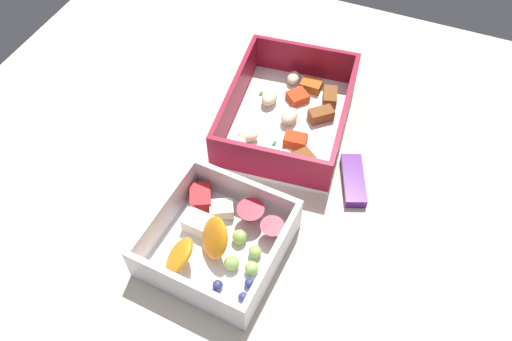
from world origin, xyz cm
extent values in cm
cube|color=beige|center=(0.00, 0.00, 1.00)|extent=(80.00, 80.00, 2.00)
cube|color=white|center=(-11.44, 1.78, 2.30)|extent=(20.82, 16.60, 0.60)
cube|color=maroon|center=(-20.72, 0.71, 5.04)|extent=(2.25, 14.46, 4.87)
cube|color=maroon|center=(-2.16, 2.85, 5.04)|extent=(2.25, 14.46, 4.87)
cube|color=maroon|center=(-12.24, 8.68, 5.04)|extent=(18.04, 2.67, 4.87)
cube|color=maroon|center=(-10.65, -5.12, 5.04)|extent=(18.04, 2.67, 4.87)
ellipsoid|color=beige|center=(-6.52, -1.53, 3.50)|extent=(2.79, 3.10, 1.28)
ellipsoid|color=beige|center=(-18.49, 0.14, 3.43)|extent=(2.54, 1.92, 1.18)
ellipsoid|color=beige|center=(-11.42, 2.05, 3.59)|extent=(2.97, 2.19, 1.41)
ellipsoid|color=beige|center=(-13.52, -1.52, 3.57)|extent=(2.87, 2.08, 1.39)
ellipsoid|color=beige|center=(-4.56, 3.58, 3.62)|extent=(3.44, 2.93, 1.46)
ellipsoid|color=beige|center=(-4.49, -2.50, 3.62)|extent=(3.43, 3.56, 1.46)
cube|color=red|center=(-8.12, 4.04, 3.28)|extent=(2.20, 2.97, 1.35)
cube|color=brown|center=(-13.39, 5.59, 3.35)|extent=(3.31, 3.43, 1.50)
cube|color=red|center=(-15.49, 1.70, 3.15)|extent=(3.36, 3.33, 1.10)
cube|color=brown|center=(-16.94, 5.66, 3.33)|extent=(3.36, 2.49, 1.46)
cube|color=#AD5B1E|center=(-18.24, 2.63, 3.21)|extent=(2.08, 2.73, 1.22)
cube|color=brown|center=(-5.22, 6.21, 3.48)|extent=(3.46, 3.54, 1.75)
cube|color=#387A33|center=(-5.41, 0.81, 2.70)|extent=(0.60, 0.40, 0.20)
cube|color=#387A33|center=(-14.64, -3.17, 2.70)|extent=(0.60, 0.40, 0.20)
cube|color=#387A33|center=(-7.18, 1.68, 2.70)|extent=(0.60, 0.40, 0.20)
cube|color=#387A33|center=(-4.09, -1.97, 2.70)|extent=(0.60, 0.40, 0.20)
cube|color=white|center=(8.53, 1.41, 2.30)|extent=(14.31, 14.18, 0.60)
cube|color=white|center=(2.11, 1.83, 4.65)|extent=(1.47, 13.33, 4.09)
cube|color=white|center=(14.95, 0.99, 4.65)|extent=(1.47, 13.33, 4.09)
cube|color=white|center=(8.95, 7.76, 4.65)|extent=(12.28, 1.40, 4.09)
cube|color=white|center=(8.12, -4.94, 4.65)|extent=(12.28, 1.40, 4.09)
ellipsoid|color=orange|center=(8.88, 1.33, 4.96)|extent=(5.57, 5.53, 4.52)
ellipsoid|color=orange|center=(11.97, -1.17, 4.69)|extent=(4.63, 4.36, 3.97)
cube|color=#F4EACC|center=(4.57, 0.29, 3.38)|extent=(2.92, 3.19, 1.55)
cube|color=#F4EACC|center=(7.21, -1.57, 3.50)|extent=(2.40, 3.11, 1.79)
cube|color=red|center=(4.16, -2.75, 3.53)|extent=(3.83, 3.50, 1.86)
sphere|color=#9ECC60|center=(9.82, 5.83, 3.33)|extent=(1.45, 1.45, 1.45)
sphere|color=#9ECC60|center=(7.95, 5.41, 3.31)|extent=(1.42, 1.42, 1.42)
sphere|color=#9ECC60|center=(10.11, 3.72, 3.40)|extent=(1.60, 1.60, 1.60)
sphere|color=#9ECC60|center=(6.99, 3.22, 3.40)|extent=(1.60, 1.60, 1.60)
cone|color=red|center=(4.24, 3.33, 3.79)|extent=(2.97, 2.97, 2.37)
cone|color=red|center=(5.09, 6.17, 3.63)|extent=(2.58, 2.58, 2.07)
sphere|color=navy|center=(12.77, 3.37, 3.14)|extent=(1.09, 1.09, 1.09)
sphere|color=navy|center=(11.36, 6.20, 3.10)|extent=(1.01, 1.01, 1.01)
sphere|color=navy|center=(14.02, 3.20, 3.18)|extent=(1.16, 1.16, 1.16)
sphere|color=navy|center=(12.97, 6.22, 3.12)|extent=(1.04, 1.04, 1.04)
cube|color=#51197A|center=(-5.50, 12.21, 2.60)|extent=(7.39, 4.80, 1.20)
camera|label=1|loc=(31.85, 15.46, 50.71)|focal=36.07mm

